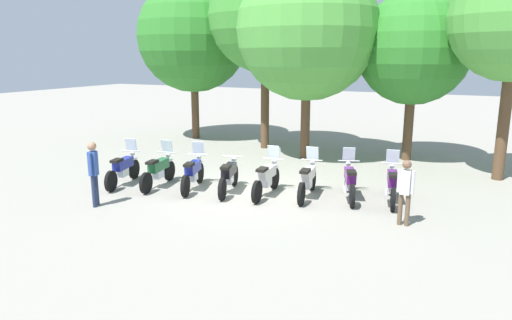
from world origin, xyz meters
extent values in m
plane|color=gray|center=(0.00, 0.00, 0.00)|extent=(80.00, 80.00, 0.00)
cylinder|color=black|center=(-4.16, -0.13, 0.32)|extent=(0.25, 0.65, 0.64)
cylinder|color=black|center=(-3.78, -1.63, 0.32)|extent=(0.25, 0.65, 0.64)
cube|color=silver|center=(-4.16, -0.13, 0.66)|extent=(0.20, 0.38, 0.04)
cube|color=navy|center=(-3.98, -0.83, 0.67)|extent=(0.48, 0.98, 0.30)
cube|color=silver|center=(-3.97, -0.88, 0.40)|extent=(0.31, 0.44, 0.24)
cube|color=black|center=(-3.88, -1.22, 0.86)|extent=(0.34, 0.49, 0.08)
cylinder|color=silver|center=(-4.13, -0.21, 0.64)|extent=(0.10, 0.23, 0.64)
cylinder|color=silver|center=(-4.11, -0.30, 0.97)|extent=(0.61, 0.19, 0.04)
sphere|color=silver|center=(-4.14, -0.17, 0.85)|extent=(0.19, 0.19, 0.16)
cylinder|color=silver|center=(-4.05, -1.21, 0.34)|extent=(0.24, 0.70, 0.07)
cube|color=silver|center=(-4.13, -0.24, 1.17)|extent=(0.38, 0.22, 0.39)
cylinder|color=black|center=(-2.96, 0.18, 0.32)|extent=(0.21, 0.65, 0.64)
cylinder|color=black|center=(-2.70, -1.34, 0.32)|extent=(0.21, 0.65, 0.64)
cube|color=silver|center=(-2.96, 0.18, 0.66)|extent=(0.18, 0.38, 0.04)
cube|color=#1E6033|center=(-2.84, -0.53, 0.67)|extent=(0.42, 0.98, 0.30)
cube|color=silver|center=(-2.83, -0.58, 0.40)|extent=(0.28, 0.43, 0.24)
cube|color=black|center=(-2.77, -0.93, 0.86)|extent=(0.31, 0.47, 0.08)
cylinder|color=silver|center=(-2.95, 0.09, 0.64)|extent=(0.09, 0.23, 0.64)
cylinder|color=silver|center=(-2.93, 0.01, 0.97)|extent=(0.62, 0.14, 0.04)
sphere|color=silver|center=(-2.95, 0.13, 0.85)|extent=(0.18, 0.18, 0.16)
cylinder|color=silver|center=(-2.94, -0.90, 0.34)|extent=(0.19, 0.70, 0.07)
cube|color=silver|center=(-2.94, 0.07, 1.17)|extent=(0.38, 0.19, 0.39)
cylinder|color=black|center=(-1.92, 0.36, 0.32)|extent=(0.28, 0.64, 0.64)
cylinder|color=black|center=(-1.48, -1.12, 0.32)|extent=(0.28, 0.64, 0.64)
cube|color=silver|center=(-1.92, 0.36, 0.66)|extent=(0.22, 0.38, 0.04)
cube|color=navy|center=(-1.71, -0.33, 0.67)|extent=(0.52, 0.98, 0.30)
cube|color=silver|center=(-1.70, -0.38, 0.40)|extent=(0.33, 0.45, 0.24)
cube|color=black|center=(-1.60, -0.71, 0.86)|extent=(0.36, 0.49, 0.08)
cylinder|color=silver|center=(-1.90, 0.28, 0.64)|extent=(0.11, 0.23, 0.64)
cylinder|color=silver|center=(-1.87, 0.19, 0.97)|extent=(0.60, 0.21, 0.04)
sphere|color=silver|center=(-1.91, 0.32, 0.85)|extent=(0.20, 0.20, 0.16)
cylinder|color=silver|center=(-1.77, -0.71, 0.34)|extent=(0.27, 0.69, 0.07)
cube|color=silver|center=(-1.89, 0.25, 1.17)|extent=(0.38, 0.23, 0.39)
cylinder|color=black|center=(-0.77, 0.55, 0.32)|extent=(0.26, 0.64, 0.64)
cylinder|color=black|center=(-0.36, -0.94, 0.32)|extent=(0.26, 0.64, 0.64)
cube|color=silver|center=(-0.77, 0.55, 0.66)|extent=(0.21, 0.38, 0.04)
cube|color=black|center=(-0.58, -0.15, 0.67)|extent=(0.50, 0.98, 0.30)
cube|color=silver|center=(-0.57, -0.19, 0.40)|extent=(0.32, 0.44, 0.24)
cube|color=black|center=(-0.48, -0.53, 0.86)|extent=(0.35, 0.49, 0.08)
cylinder|color=silver|center=(-0.75, 0.47, 0.64)|extent=(0.11, 0.23, 0.64)
cylinder|color=silver|center=(-0.72, 0.38, 0.97)|extent=(0.61, 0.20, 0.04)
sphere|color=silver|center=(-0.76, 0.51, 0.85)|extent=(0.20, 0.20, 0.16)
cylinder|color=silver|center=(-0.64, -0.53, 0.34)|extent=(0.25, 0.69, 0.07)
cylinder|color=black|center=(0.50, 0.77, 0.32)|extent=(0.15, 0.65, 0.64)
cylinder|color=black|center=(0.63, -0.78, 0.32)|extent=(0.15, 0.65, 0.64)
cube|color=silver|center=(0.50, 0.77, 0.66)|extent=(0.15, 0.37, 0.04)
cube|color=silver|center=(0.56, 0.05, 0.67)|extent=(0.34, 0.97, 0.30)
cube|color=silver|center=(0.57, 0.00, 0.40)|extent=(0.25, 0.42, 0.24)
cube|color=black|center=(0.60, -0.35, 0.86)|extent=(0.28, 0.46, 0.08)
cylinder|color=silver|center=(0.51, 0.68, 0.64)|extent=(0.07, 0.23, 0.64)
cylinder|color=silver|center=(0.52, 0.59, 0.97)|extent=(0.62, 0.09, 0.04)
sphere|color=silver|center=(0.51, 0.72, 0.85)|extent=(0.17, 0.17, 0.16)
cylinder|color=silver|center=(0.43, -0.31, 0.34)|extent=(0.13, 0.70, 0.07)
cube|color=silver|center=(0.51, 0.65, 1.17)|extent=(0.37, 0.16, 0.39)
cylinder|color=black|center=(1.60, 1.11, 0.32)|extent=(0.18, 0.65, 0.64)
cylinder|color=black|center=(1.80, -0.43, 0.32)|extent=(0.18, 0.65, 0.64)
cube|color=silver|center=(1.60, 1.11, 0.66)|extent=(0.17, 0.37, 0.04)
cube|color=silver|center=(1.69, 0.39, 0.67)|extent=(0.38, 0.98, 0.30)
cube|color=silver|center=(1.70, 0.34, 0.40)|extent=(0.27, 0.43, 0.24)
cube|color=black|center=(1.75, -0.01, 0.86)|extent=(0.30, 0.47, 0.08)
cylinder|color=silver|center=(1.61, 1.02, 0.64)|extent=(0.08, 0.23, 0.64)
cylinder|color=silver|center=(1.62, 0.93, 0.97)|extent=(0.62, 0.12, 0.04)
sphere|color=silver|center=(1.61, 1.06, 0.85)|extent=(0.18, 0.18, 0.16)
cylinder|color=silver|center=(1.58, 0.02, 0.34)|extent=(0.16, 0.70, 0.07)
cube|color=silver|center=(1.61, 0.99, 1.17)|extent=(0.37, 0.18, 0.39)
cylinder|color=black|center=(2.58, 1.45, 0.32)|extent=(0.31, 0.64, 0.64)
cylinder|color=black|center=(3.09, -0.01, 0.32)|extent=(0.31, 0.64, 0.64)
cube|color=silver|center=(2.58, 1.45, 0.66)|extent=(0.23, 0.38, 0.04)
cube|color=#59196B|center=(2.82, 0.77, 0.67)|extent=(0.56, 0.98, 0.30)
cube|color=silver|center=(2.83, 0.72, 0.40)|extent=(0.34, 0.45, 0.24)
cube|color=black|center=(2.95, 0.39, 0.86)|extent=(0.37, 0.49, 0.08)
cylinder|color=silver|center=(2.61, 1.36, 0.64)|extent=(0.12, 0.23, 0.64)
cylinder|color=silver|center=(2.64, 1.28, 0.97)|extent=(0.60, 0.24, 0.04)
sphere|color=silver|center=(2.59, 1.40, 0.85)|extent=(0.20, 0.20, 0.16)
cylinder|color=silver|center=(2.78, 0.38, 0.34)|extent=(0.30, 0.68, 0.07)
cube|color=silver|center=(2.62, 1.34, 1.17)|extent=(0.38, 0.24, 0.39)
cylinder|color=black|center=(3.81, 1.67, 0.32)|extent=(0.23, 0.65, 0.64)
cylinder|color=black|center=(4.13, 0.15, 0.32)|extent=(0.23, 0.65, 0.64)
cube|color=silver|center=(3.81, 1.67, 0.66)|extent=(0.19, 0.38, 0.04)
cube|color=#59196B|center=(3.96, 0.96, 0.67)|extent=(0.45, 0.98, 0.30)
cube|color=silver|center=(3.97, 0.91, 0.40)|extent=(0.30, 0.44, 0.24)
cube|color=black|center=(4.04, 0.57, 0.86)|extent=(0.32, 0.48, 0.08)
cylinder|color=silver|center=(3.83, 1.58, 0.64)|extent=(0.10, 0.23, 0.64)
cylinder|color=silver|center=(3.85, 1.49, 0.97)|extent=(0.61, 0.16, 0.04)
sphere|color=silver|center=(3.82, 1.62, 0.85)|extent=(0.19, 0.19, 0.16)
cylinder|color=silver|center=(3.87, 0.58, 0.34)|extent=(0.21, 0.70, 0.07)
cube|color=silver|center=(3.83, 1.55, 1.17)|extent=(0.38, 0.20, 0.39)
cylinder|color=#232D4C|center=(-3.16, -2.95, 0.43)|extent=(0.14, 0.14, 0.86)
cylinder|color=#232D4C|center=(-3.22, -2.79, 0.43)|extent=(0.14, 0.14, 0.86)
cube|color=#33519E|center=(-3.19, -2.87, 1.18)|extent=(0.26, 0.28, 0.65)
cylinder|color=#33519E|center=(-3.14, -3.02, 1.20)|extent=(0.10, 0.10, 0.61)
cylinder|color=#33519E|center=(-3.25, -2.72, 1.20)|extent=(0.10, 0.10, 0.61)
sphere|color=#A87A5B|center=(-3.19, -2.87, 1.65)|extent=(0.30, 0.30, 0.23)
cylinder|color=brown|center=(4.62, -0.82, 0.39)|extent=(0.11, 0.11, 0.78)
cylinder|color=brown|center=(4.45, -0.81, 0.39)|extent=(0.11, 0.11, 0.78)
cube|color=silver|center=(4.53, -0.82, 1.07)|extent=(0.23, 0.21, 0.58)
cylinder|color=silver|center=(4.69, -0.82, 1.08)|extent=(0.08, 0.08, 0.55)
cylinder|color=silver|center=(4.37, -0.81, 1.08)|extent=(0.08, 0.08, 0.55)
sphere|color=brown|center=(4.53, -0.82, 1.50)|extent=(0.22, 0.22, 0.21)
cylinder|color=brown|center=(-6.51, 7.33, 1.51)|extent=(0.36, 0.36, 3.02)
sphere|color=#2D7A28|center=(-6.51, 7.33, 4.85)|extent=(5.22, 5.22, 5.22)
cylinder|color=brown|center=(-2.42, 6.51, 1.97)|extent=(0.36, 0.36, 3.94)
sphere|color=#3D8E33|center=(-2.42, 6.51, 5.60)|extent=(4.73, 4.73, 4.73)
cylinder|color=brown|center=(-0.12, 5.23, 1.53)|extent=(0.36, 0.36, 3.06)
sphere|color=#4C9E3D|center=(-0.12, 5.23, 4.92)|extent=(5.31, 5.31, 5.31)
cylinder|color=brown|center=(3.55, 6.68, 1.38)|extent=(0.36, 0.36, 2.77)
sphere|color=#2D7A28|center=(3.55, 6.68, 4.23)|extent=(4.18, 4.18, 4.18)
cylinder|color=brown|center=(6.70, 4.91, 1.87)|extent=(0.36, 0.36, 3.75)
camera|label=1|loc=(5.90, -11.94, 4.00)|focal=32.87mm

